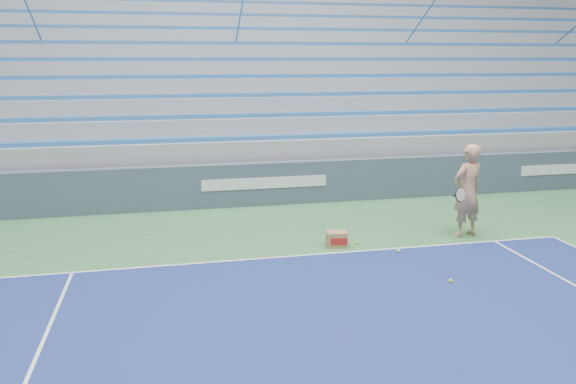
# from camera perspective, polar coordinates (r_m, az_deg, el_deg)

# --- Properties ---
(sponsor_barrier) EXTENTS (30.00, 0.32, 1.10)m
(sponsor_barrier) POSITION_cam_1_polar(r_m,az_deg,el_deg) (14.38, -2.44, 0.85)
(sponsor_barrier) COLOR #3F4D60
(sponsor_barrier) RESTS_ON ground
(bleachers) EXTENTS (31.00, 9.15, 7.30)m
(bleachers) POSITION_cam_1_polar(r_m,az_deg,el_deg) (19.74, -5.39, 9.52)
(bleachers) COLOR #989AA0
(bleachers) RESTS_ON ground
(tennis_player) EXTENTS (1.02, 0.94, 1.97)m
(tennis_player) POSITION_cam_1_polar(r_m,az_deg,el_deg) (12.29, 17.74, 0.12)
(tennis_player) COLOR tan
(tennis_player) RESTS_ON ground
(ball_box) EXTENTS (0.46, 0.38, 0.31)m
(ball_box) POSITION_cam_1_polar(r_m,az_deg,el_deg) (11.30, 4.96, -4.79)
(ball_box) COLOR #99784A
(ball_box) RESTS_ON ground
(tennis_ball_0) EXTENTS (0.07, 0.07, 0.07)m
(tennis_ball_0) POSITION_cam_1_polar(r_m,az_deg,el_deg) (11.50, 7.01, -5.13)
(tennis_ball_0) COLOR #C6E92F
(tennis_ball_0) RESTS_ON ground
(tennis_ball_1) EXTENTS (0.07, 0.07, 0.07)m
(tennis_ball_1) POSITION_cam_1_polar(r_m,az_deg,el_deg) (11.65, 4.06, -4.82)
(tennis_ball_1) COLOR #C6E92F
(tennis_ball_1) RESTS_ON ground
(tennis_ball_2) EXTENTS (0.07, 0.07, 0.07)m
(tennis_ball_2) POSITION_cam_1_polar(r_m,az_deg,el_deg) (11.14, 11.15, -5.91)
(tennis_ball_2) COLOR #C6E92F
(tennis_ball_2) RESTS_ON ground
(tennis_ball_3) EXTENTS (0.07, 0.07, 0.07)m
(tennis_ball_3) POSITION_cam_1_polar(r_m,az_deg,el_deg) (9.92, 16.20, -8.66)
(tennis_ball_3) COLOR #C6E92F
(tennis_ball_3) RESTS_ON ground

